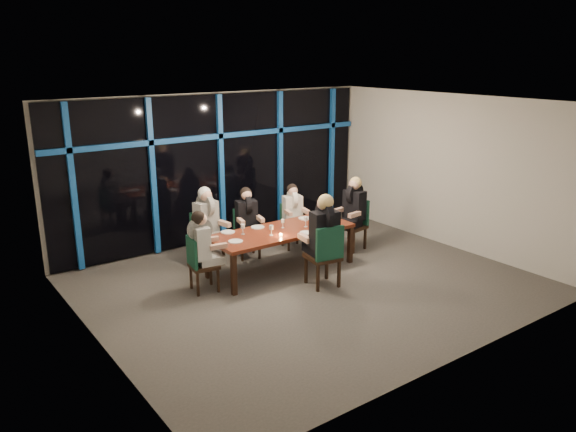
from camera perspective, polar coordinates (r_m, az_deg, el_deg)
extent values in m
plane|color=#57524D|center=(9.50, 2.14, -6.91)|extent=(7.00, 7.00, 0.00)
cube|color=beige|center=(11.47, -7.10, 4.88)|extent=(7.00, 0.04, 3.00)
cube|color=beige|center=(7.02, 17.59, -3.13)|extent=(7.00, 0.04, 3.00)
cube|color=beige|center=(7.46, -19.41, -2.15)|extent=(0.04, 6.00, 3.00)
cube|color=beige|center=(11.47, 16.16, 4.36)|extent=(0.04, 6.00, 3.00)
cube|color=white|center=(8.77, 2.35, 11.42)|extent=(7.00, 6.00, 0.04)
cube|color=black|center=(11.42, -6.95, 4.83)|extent=(6.86, 0.04, 2.94)
cube|color=#134C99|center=(10.31, -21.01, 2.63)|extent=(0.10, 0.10, 2.94)
cube|color=#134C99|center=(10.76, -13.58, 3.79)|extent=(0.10, 0.10, 2.94)
cube|color=#134C99|center=(11.37, -6.83, 4.79)|extent=(0.10, 0.10, 2.94)
cube|color=#134C99|center=(12.13, -0.83, 5.63)|extent=(0.10, 0.10, 2.94)
cube|color=#134C99|center=(13.01, 4.43, 6.30)|extent=(0.10, 0.10, 2.94)
cube|color=#134C99|center=(11.26, -6.94, 8.09)|extent=(6.86, 0.10, 0.10)
cube|color=#FF2D14|center=(12.13, -3.20, 8.71)|extent=(0.60, 0.05, 0.35)
cube|color=maroon|center=(9.85, -0.68, -1.58)|extent=(2.60, 1.00, 0.06)
cube|color=black|center=(9.00, -5.52, -5.96)|extent=(0.08, 0.08, 0.69)
cube|color=black|center=(10.39, 6.33, -2.91)|extent=(0.08, 0.08, 0.69)
cube|color=black|center=(9.72, -8.18, -4.34)|extent=(0.08, 0.08, 0.69)
cube|color=black|center=(11.02, 3.26, -1.70)|extent=(0.08, 0.08, 0.69)
cube|color=black|center=(10.26, -8.08, -2.53)|extent=(0.53, 0.53, 0.06)
cube|color=#195139|center=(10.34, -8.84, -0.81)|extent=(0.46, 0.13, 0.51)
cube|color=black|center=(10.10, -8.21, -4.32)|extent=(0.05, 0.05, 0.43)
cube|color=black|center=(10.32, -6.59, -3.82)|extent=(0.05, 0.05, 0.43)
cube|color=black|center=(10.38, -9.46, -3.81)|extent=(0.05, 0.05, 0.43)
cube|color=black|center=(10.59, -7.85, -3.33)|extent=(0.05, 0.05, 0.43)
cube|color=black|center=(10.59, -4.13, -2.00)|extent=(0.51, 0.51, 0.06)
cube|color=#195139|center=(10.68, -4.49, -0.41)|extent=(0.43, 0.14, 0.47)
cube|color=black|center=(10.46, -4.68, -3.57)|extent=(0.05, 0.05, 0.40)
cube|color=black|center=(10.56, -2.92, -3.33)|extent=(0.05, 0.05, 0.40)
cube|color=black|center=(10.77, -5.27, -3.00)|extent=(0.05, 0.05, 0.40)
cube|color=black|center=(10.87, -3.55, -2.78)|extent=(0.05, 0.05, 0.40)
cube|color=black|center=(11.10, 0.52, -1.21)|extent=(0.49, 0.49, 0.05)
cube|color=#195139|center=(11.19, 0.16, 0.24)|extent=(0.41, 0.14, 0.45)
cube|color=black|center=(10.96, 0.07, -2.62)|extent=(0.04, 0.04, 0.38)
cube|color=black|center=(11.09, 1.62, -2.41)|extent=(0.04, 0.04, 0.38)
cube|color=black|center=(11.25, -0.57, -2.13)|extent=(0.04, 0.04, 0.38)
cube|color=black|center=(11.37, 0.96, -1.93)|extent=(0.04, 0.04, 0.38)
cube|color=black|center=(9.20, -8.54, -5.02)|extent=(0.49, 0.49, 0.06)
cube|color=#195139|center=(9.05, -9.75, -3.69)|extent=(0.11, 0.43, 0.48)
cube|color=black|center=(9.18, -7.11, -6.53)|extent=(0.04, 0.04, 0.40)
cube|color=black|center=(9.48, -7.85, -5.81)|extent=(0.04, 0.04, 0.40)
cube|color=black|center=(9.08, -9.15, -6.89)|extent=(0.04, 0.04, 0.40)
cube|color=black|center=(9.38, -9.83, -6.14)|extent=(0.04, 0.04, 0.40)
cube|color=black|center=(11.07, 6.55, -1.09)|extent=(0.52, 0.52, 0.06)
cube|color=#195139|center=(11.14, 7.25, 0.48)|extent=(0.12, 0.46, 0.51)
cube|color=black|center=(11.11, 5.18, -2.30)|extent=(0.05, 0.05, 0.43)
cube|color=black|center=(10.90, 6.65, -2.72)|extent=(0.05, 0.05, 0.43)
cube|color=black|center=(11.38, 6.37, -1.88)|extent=(0.05, 0.05, 0.43)
cube|color=black|center=(11.17, 7.83, -2.29)|extent=(0.05, 0.05, 0.43)
cube|color=black|center=(9.29, 3.54, -4.17)|extent=(0.57, 0.57, 0.07)
cube|color=#195139|center=(9.01, 4.28, -2.82)|extent=(0.50, 0.14, 0.55)
cube|color=black|center=(9.64, 3.94, -5.09)|extent=(0.05, 0.05, 0.47)
cube|color=black|center=(9.46, 1.85, -5.50)|extent=(0.05, 0.05, 0.47)
cube|color=black|center=(9.33, 5.19, -5.88)|extent=(0.05, 0.05, 0.47)
cube|color=black|center=(9.14, 3.05, -6.32)|extent=(0.05, 0.05, 0.47)
cube|color=black|center=(10.14, -7.68, -2.14)|extent=(0.44, 0.49, 0.14)
cube|color=black|center=(10.16, -8.32, -0.12)|extent=(0.45, 0.31, 0.57)
cylinder|color=black|center=(10.10, -8.37, 1.11)|extent=(0.17, 0.44, 0.43)
sphere|color=tan|center=(10.04, -8.34, 2.10)|extent=(0.22, 0.22, 0.22)
sphere|color=silver|center=(10.07, -8.49, 2.31)|extent=(0.24, 0.24, 0.24)
cube|color=tan|center=(9.89, -8.36, -1.26)|extent=(0.13, 0.32, 0.08)
cube|color=tan|center=(10.13, -6.53, -0.76)|extent=(0.13, 0.32, 0.08)
cube|color=black|center=(10.46, -3.94, -1.69)|extent=(0.42, 0.46, 0.13)
cube|color=black|center=(10.50, -4.24, 0.17)|extent=(0.42, 0.31, 0.53)
cylinder|color=black|center=(10.45, -4.27, 1.27)|extent=(0.18, 0.41, 0.40)
sphere|color=tan|center=(10.39, -4.25, 2.15)|extent=(0.20, 0.20, 0.20)
sphere|color=black|center=(10.42, -4.33, 2.35)|extent=(0.22, 0.22, 0.22)
cube|color=tan|center=(10.25, -4.82, -0.52)|extent=(0.14, 0.29, 0.08)
cube|color=tan|center=(10.37, -2.84, -0.29)|extent=(0.14, 0.29, 0.08)
cube|color=white|center=(10.98, 0.74, -0.91)|extent=(0.41, 0.45, 0.13)
cube|color=white|center=(11.02, 0.45, 0.77)|extent=(0.40, 0.30, 0.51)
cylinder|color=white|center=(10.97, 0.46, 1.78)|extent=(0.18, 0.39, 0.38)
sphere|color=tan|center=(10.91, 0.50, 2.58)|extent=(0.19, 0.19, 0.19)
sphere|color=black|center=(10.94, 0.42, 2.76)|extent=(0.21, 0.21, 0.21)
cube|color=tan|center=(10.76, 0.02, 0.34)|extent=(0.13, 0.28, 0.07)
cube|color=tan|center=(10.90, 1.77, 0.54)|extent=(0.13, 0.28, 0.07)
cube|color=black|center=(9.20, -7.90, -4.35)|extent=(0.45, 0.40, 0.13)
cube|color=black|center=(9.05, -8.88, -2.64)|extent=(0.28, 0.41, 0.53)
cylinder|color=black|center=(8.98, -8.94, -1.37)|extent=(0.41, 0.15, 0.40)
sphere|color=tan|center=(8.94, -8.87, -0.31)|extent=(0.20, 0.20, 0.20)
sphere|color=black|center=(8.92, -9.11, -0.16)|extent=(0.22, 0.22, 0.22)
cube|color=tan|center=(8.96, -7.09, -3.08)|extent=(0.29, 0.12, 0.08)
cube|color=tan|center=(9.30, -7.92, -2.39)|extent=(0.29, 0.12, 0.08)
cube|color=black|center=(10.94, 6.17, -0.72)|extent=(0.48, 0.43, 0.14)
cube|color=black|center=(10.98, 6.76, 1.13)|extent=(0.30, 0.44, 0.57)
cylinder|color=black|center=(10.92, 6.79, 2.27)|extent=(0.44, 0.17, 0.43)
sphere|color=tan|center=(10.86, 6.76, 3.19)|extent=(0.21, 0.21, 0.21)
sphere|color=tan|center=(10.89, 6.90, 3.37)|extent=(0.23, 0.23, 0.23)
cube|color=tan|center=(10.94, 5.11, 0.57)|extent=(0.31, 0.13, 0.08)
cube|color=tan|center=(10.70, 6.77, 0.15)|extent=(0.31, 0.13, 0.08)
cube|color=black|center=(9.36, 3.14, -3.28)|extent=(0.47, 0.53, 0.16)
cube|color=black|center=(9.10, 3.73, -1.44)|extent=(0.48, 0.34, 0.62)
cylinder|color=black|center=(9.03, 3.76, 0.04)|extent=(0.19, 0.48, 0.47)
sphere|color=tan|center=(8.99, 3.71, 1.30)|extent=(0.23, 0.23, 0.23)
sphere|color=tan|center=(8.95, 3.86, 1.44)|extent=(0.26, 0.26, 0.26)
cube|color=tan|center=(9.48, 4.06, -1.87)|extent=(0.14, 0.34, 0.09)
cube|color=tan|center=(9.27, 1.69, -2.25)|extent=(0.14, 0.34, 0.09)
cylinder|color=white|center=(9.75, -6.13, -1.63)|extent=(0.24, 0.24, 0.01)
cylinder|color=white|center=(9.99, -3.11, -1.13)|extent=(0.24, 0.24, 0.01)
cylinder|color=white|center=(10.51, 1.72, -0.23)|extent=(0.24, 0.24, 0.01)
cylinder|color=white|center=(9.27, -5.36, -2.58)|extent=(0.24, 0.24, 0.01)
cylinder|color=white|center=(10.56, 4.70, -0.18)|extent=(0.24, 0.24, 0.01)
cylinder|color=white|center=(9.67, 1.90, -1.71)|extent=(0.24, 0.24, 0.01)
cylinder|color=black|center=(10.27, 4.17, -0.07)|extent=(0.07, 0.07, 0.22)
cylinder|color=black|center=(10.22, 4.18, 0.74)|extent=(0.03, 0.03, 0.08)
cylinder|color=silver|center=(10.27, 4.17, -0.07)|extent=(0.07, 0.07, 0.06)
cylinder|color=silver|center=(10.17, 3.20, -0.33)|extent=(0.10, 0.10, 0.18)
cylinder|color=silver|center=(10.20, 3.44, -0.18)|extent=(0.01, 0.01, 0.12)
cylinder|color=#FFAE4C|center=(9.52, -0.73, -1.93)|extent=(0.06, 0.06, 0.03)
cylinder|color=silver|center=(9.55, -1.70, -1.95)|extent=(0.06, 0.06, 0.01)
cylinder|color=silver|center=(9.54, -1.71, -1.65)|extent=(0.01, 0.01, 0.10)
cylinder|color=silver|center=(9.51, -1.71, -1.15)|extent=(0.07, 0.07, 0.07)
cylinder|color=silver|center=(9.96, -0.52, -1.19)|extent=(0.06, 0.06, 0.01)
cylinder|color=silver|center=(9.94, -0.53, -0.93)|extent=(0.01, 0.01, 0.09)
cylinder|color=silver|center=(9.92, -0.53, -0.51)|extent=(0.06, 0.06, 0.06)
cylinder|color=silver|center=(10.01, 1.81, -1.09)|extent=(0.07, 0.07, 0.01)
cylinder|color=silver|center=(10.00, 1.81, -0.78)|extent=(0.01, 0.01, 0.11)
cylinder|color=silver|center=(9.97, 1.82, -0.27)|extent=(0.07, 0.07, 0.08)
cylinder|color=silver|center=(9.63, -4.60, -1.84)|extent=(0.07, 0.07, 0.01)
cylinder|color=silver|center=(9.62, -4.60, -1.54)|extent=(0.01, 0.01, 0.10)
cylinder|color=silver|center=(9.59, -4.62, -1.04)|extent=(0.07, 0.07, 0.07)
cylinder|color=silver|center=(10.43, 2.61, -0.39)|extent=(0.06, 0.06, 0.01)
cylinder|color=silver|center=(10.41, 2.61, -0.13)|extent=(0.01, 0.01, 0.09)
cylinder|color=silver|center=(10.39, 2.62, 0.28)|extent=(0.06, 0.06, 0.07)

